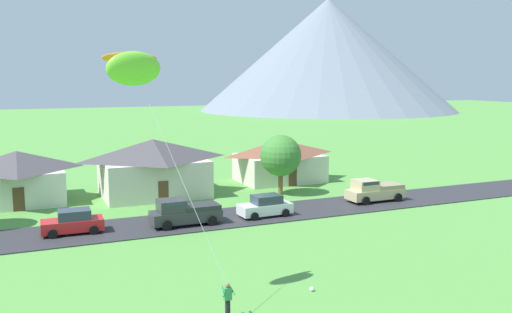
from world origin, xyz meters
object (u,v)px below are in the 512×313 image
object	(u,v)px
house_left_center	(18,176)
house_right_center	(279,160)
soccer_ball	(312,289)
parked_car_red_mid_east	(73,222)
kite_flyer_with_kite	(136,74)
tree_left_of_center	(281,156)
pickup_truck_sand_west_side	(374,190)
house_leftmost	(153,166)
parked_car_white_west_end	(265,206)
pickup_truck_charcoal_east_side	(184,212)

from	to	relation	value
house_left_center	house_right_center	bearing A→B (deg)	-0.51
house_right_center	soccer_ball	distance (m)	30.77
parked_car_red_mid_east	kite_flyer_with_kite	xyz separation A→B (m)	(1.99, -13.99, 10.24)
tree_left_of_center	pickup_truck_sand_west_side	xyz separation A→B (m)	(6.24, -6.13, -2.66)
parked_car_red_mid_east	soccer_ball	distance (m)	18.98
house_left_center	tree_left_of_center	world-z (taller)	tree_left_of_center
house_leftmost	kite_flyer_with_kite	bearing A→B (deg)	-104.18
pickup_truck_sand_west_side	parked_car_white_west_end	bearing A→B (deg)	-174.86
house_left_center	kite_flyer_with_kite	size ratio (longest dim) A/B	0.67
pickup_truck_charcoal_east_side	tree_left_of_center	bearing A→B (deg)	31.91
house_left_center	parked_car_white_west_end	distance (m)	22.56
tree_left_of_center	kite_flyer_with_kite	bearing A→B (deg)	-130.60
house_leftmost	house_right_center	size ratio (longest dim) A/B	1.11
house_leftmost	parked_car_red_mid_east	distance (m)	13.55
house_right_center	house_left_center	bearing A→B (deg)	179.49
pickup_truck_sand_west_side	kite_flyer_with_kite	distance (m)	29.17
house_leftmost	tree_left_of_center	distance (m)	11.96
house_right_center	pickup_truck_charcoal_east_side	world-z (taller)	house_right_center
house_right_center	pickup_truck_sand_west_side	bearing A→B (deg)	-74.90
house_leftmost	parked_car_red_mid_east	size ratio (longest dim) A/B	2.37
tree_left_of_center	parked_car_white_west_end	bearing A→B (deg)	-123.94
house_left_center	parked_car_red_mid_east	world-z (taller)	house_left_center
house_left_center	tree_left_of_center	distance (m)	23.68
parked_car_white_west_end	soccer_ball	distance (m)	15.55
house_right_center	parked_car_red_mid_east	bearing A→B (deg)	-150.79
tree_left_of_center	soccer_ball	size ratio (longest dim) A/B	23.66
house_leftmost	pickup_truck_charcoal_east_side	distance (m)	11.72
house_leftmost	tree_left_of_center	world-z (taller)	tree_left_of_center
parked_car_white_west_end	kite_flyer_with_kite	size ratio (longest dim) A/B	0.35
tree_left_of_center	soccer_ball	xyz separation A→B (m)	(-8.95, -22.08, -3.60)
pickup_truck_sand_west_side	soccer_ball	distance (m)	22.05
parked_car_red_mid_east	pickup_truck_charcoal_east_side	bearing A→B (deg)	-7.11
parked_car_red_mid_east	house_left_center	bearing A→B (deg)	105.37
kite_flyer_with_kite	soccer_ball	world-z (taller)	kite_flyer_with_kite
house_right_center	kite_flyer_with_kite	distance (m)	34.37
house_right_center	soccer_ball	world-z (taller)	house_right_center
house_leftmost	house_left_center	distance (m)	11.86
house_right_center	pickup_truck_charcoal_east_side	bearing A→B (deg)	-137.08
house_leftmost	parked_car_red_mid_east	xyz separation A→B (m)	(-8.21, -10.62, -1.89)
parked_car_red_mid_east	house_leftmost	bearing A→B (deg)	52.30
house_leftmost	parked_car_red_mid_east	world-z (taller)	house_leftmost
parked_car_white_west_end	pickup_truck_charcoal_east_side	distance (m)	6.68
parked_car_red_mid_east	pickup_truck_charcoal_east_side	size ratio (longest dim) A/B	0.82
parked_car_white_west_end	pickup_truck_sand_west_side	world-z (taller)	pickup_truck_sand_west_side
pickup_truck_charcoal_east_side	pickup_truck_sand_west_side	bearing A→B (deg)	3.28
parked_car_white_west_end	soccer_ball	world-z (taller)	parked_car_white_west_end
house_leftmost	house_right_center	world-z (taller)	house_leftmost
house_leftmost	house_left_center	size ratio (longest dim) A/B	1.23
house_right_center	tree_left_of_center	world-z (taller)	tree_left_of_center
house_left_center	kite_flyer_with_kite	bearing A→B (deg)	-78.41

